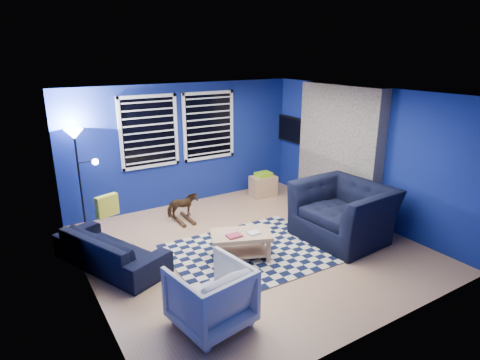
% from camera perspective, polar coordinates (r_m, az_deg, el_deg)
% --- Properties ---
extents(floor, '(5.00, 5.00, 0.00)m').
position_cam_1_polar(floor, '(6.72, 1.46, -9.54)').
color(floor, tan).
rests_on(floor, ground).
extents(ceiling, '(5.00, 5.00, 0.00)m').
position_cam_1_polar(ceiling, '(6.00, 1.65, 12.18)').
color(ceiling, white).
rests_on(ceiling, wall_back).
extents(wall_back, '(5.00, 0.00, 5.00)m').
position_cam_1_polar(wall_back, '(8.38, -7.87, 4.98)').
color(wall_back, navy).
rests_on(wall_back, floor).
extents(wall_left, '(0.00, 5.00, 5.00)m').
position_cam_1_polar(wall_left, '(5.38, -21.41, -3.47)').
color(wall_left, navy).
rests_on(wall_left, floor).
extents(wall_right, '(0.00, 5.00, 5.00)m').
position_cam_1_polar(wall_right, '(7.85, 17.04, 3.49)').
color(wall_right, navy).
rests_on(wall_right, floor).
extents(fireplace, '(0.65, 2.00, 2.50)m').
position_cam_1_polar(fireplace, '(8.09, 13.71, 3.78)').
color(fireplace, gray).
rests_on(fireplace, floor).
extents(window_left, '(1.17, 0.06, 1.42)m').
position_cam_1_polar(window_left, '(8.01, -12.79, 6.67)').
color(window_left, black).
rests_on(window_left, wall_back).
extents(window_right, '(1.17, 0.06, 1.42)m').
position_cam_1_polar(window_right, '(8.51, -4.45, 7.69)').
color(window_right, black).
rests_on(window_right, wall_back).
extents(tv, '(0.07, 1.00, 0.58)m').
position_cam_1_polar(tv, '(9.19, 7.57, 7.08)').
color(tv, black).
rests_on(tv, wall_right).
extents(rug, '(2.55, 2.06, 0.02)m').
position_cam_1_polar(rug, '(6.55, 1.58, -10.25)').
color(rug, black).
rests_on(rug, floor).
extents(sofa, '(2.03, 1.42, 0.55)m').
position_cam_1_polar(sofa, '(6.38, -17.94, -9.27)').
color(sofa, black).
rests_on(sofa, floor).
extents(armchair_big, '(1.56, 1.39, 0.96)m').
position_cam_1_polar(armchair_big, '(7.07, 14.45, -4.43)').
color(armchair_big, black).
rests_on(armchair_big, floor).
extents(armchair_bent, '(0.95, 0.97, 0.77)m').
position_cam_1_polar(armchair_bent, '(4.85, -4.21, -16.10)').
color(armchair_bent, gray).
rests_on(armchair_bent, floor).
extents(rocking_horse, '(0.29, 0.58, 0.48)m').
position_cam_1_polar(rocking_horse, '(7.66, -8.18, -3.67)').
color(rocking_horse, '#4B3018').
rests_on(rocking_horse, floor).
extents(coffee_table, '(1.05, 0.83, 0.46)m').
position_cam_1_polar(coffee_table, '(6.24, 0.15, -8.57)').
color(coffee_table, tan).
rests_on(coffee_table, rug).
extents(cabinet, '(0.58, 0.41, 0.55)m').
position_cam_1_polar(cabinet, '(8.93, 3.32, -0.79)').
color(cabinet, tan).
rests_on(cabinet, floor).
extents(floor_lamp, '(0.50, 0.31, 1.83)m').
position_cam_1_polar(floor_lamp, '(7.50, -22.16, 4.22)').
color(floor_lamp, black).
rests_on(floor_lamp, floor).
extents(throw_pillow, '(0.38, 0.22, 0.35)m').
position_cam_1_polar(throw_pillow, '(6.79, -18.39, -3.49)').
color(throw_pillow, gold).
rests_on(throw_pillow, sofa).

